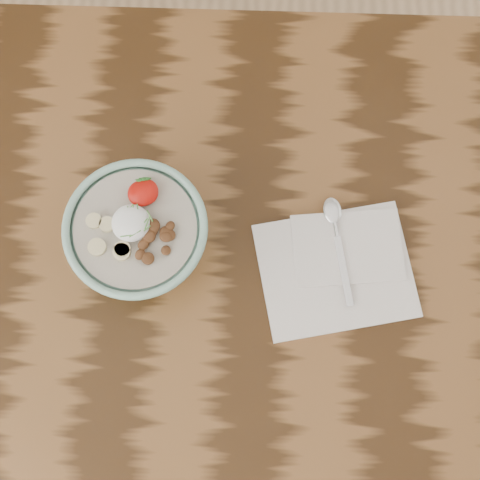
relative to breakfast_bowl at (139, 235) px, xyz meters
The scene contains 4 objects.
table 23.65cm from the breakfast_bowl, ahead, with size 160.00×90.00×75.00cm.
breakfast_bowl is the anchor object (origin of this frame).
napkin 31.05cm from the breakfast_bowl, ahead, with size 26.59×23.12×1.43cm.
spoon 30.38cm from the breakfast_bowl, ahead, with size 5.04×17.51×0.91cm.
Camera 1 is at (-1.30, -21.74, 177.49)cm, focal length 50.00 mm.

